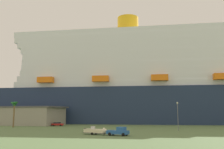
# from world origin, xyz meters

# --- Properties ---
(ground_plane) EXTENTS (600.00, 600.00, 0.00)m
(ground_plane) POSITION_xyz_m (0.00, 30.00, 0.00)
(ground_plane) COLOR #567042
(cruise_ship) EXTENTS (243.17, 55.36, 65.69)m
(cruise_ship) POSITION_xyz_m (23.73, 58.60, 19.35)
(cruise_ship) COLOR #1E2D4C
(cruise_ship) RESTS_ON ground_plane
(terminal_building) EXTENTS (61.64, 20.38, 8.46)m
(terminal_building) POSITION_xyz_m (-58.95, 25.80, 4.25)
(terminal_building) COLOR gray
(terminal_building) RESTS_ON ground_plane
(pickup_truck) EXTENTS (5.90, 3.19, 2.20)m
(pickup_truck) POSITION_xyz_m (8.64, -17.49, 1.04)
(pickup_truck) COLOR #2659A5
(pickup_truck) RESTS_ON ground_plane
(small_boat_on_trailer) EXTENTS (8.03, 3.34, 2.15)m
(small_boat_on_trailer) POSITION_xyz_m (2.56, -16.17, 0.96)
(small_boat_on_trailer) COLOR #595960
(small_boat_on_trailer) RESTS_ON ground_plane
(palm_tree) EXTENTS (2.90, 2.93, 10.05)m
(palm_tree) POSITION_xyz_m (-39.14, 7.21, 8.08)
(palm_tree) COLOR brown
(palm_tree) RESTS_ON ground_plane
(street_lamp) EXTENTS (0.56, 0.56, 9.08)m
(street_lamp) POSITION_xyz_m (23.08, 3.98, 5.81)
(street_lamp) COLOR slate
(street_lamp) RESTS_ON ground_plane
(parked_car_red_hatchback) EXTENTS (4.95, 2.59, 1.58)m
(parked_car_red_hatchback) POSITION_xyz_m (-26.99, 20.55, 0.84)
(parked_car_red_hatchback) COLOR red
(parked_car_red_hatchback) RESTS_ON ground_plane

